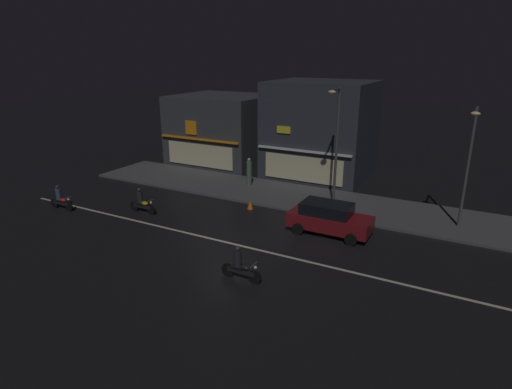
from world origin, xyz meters
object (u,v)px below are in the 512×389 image
streetlamp_west (336,138)px  motorcycle_opposite_lane (240,266)px  streetlamp_mid (469,158)px  pedestrian_on_sidewalk (249,173)px  traffic_cone (250,205)px  motorcycle_lead (142,202)px  motorcycle_following (60,199)px  parked_car_near_kerb (329,218)px

streetlamp_west → motorcycle_opposite_lane: (-0.44, -10.56, -3.69)m
streetlamp_mid → pedestrian_on_sidewalk: (-13.72, 1.37, -2.91)m
pedestrian_on_sidewalk → traffic_cone: bearing=-137.4°
motorcycle_lead → traffic_cone: 6.50m
motorcycle_following → streetlamp_mid: bearing=-166.9°
motorcycle_lead → motorcycle_opposite_lane: bearing=-17.1°
pedestrian_on_sidewalk → parked_car_near_kerb: (7.72, -5.16, -0.19)m
pedestrian_on_sidewalk → traffic_cone: size_ratio=3.58×
streetlamp_west → streetlamp_mid: (7.21, -0.34, -0.35)m
streetlamp_mid → motorcycle_lead: size_ratio=3.38×
streetlamp_west → motorcycle_following: size_ratio=3.73×
pedestrian_on_sidewalk → motorcycle_opposite_lane: pedestrian_on_sidewalk is taller
streetlamp_mid → parked_car_near_kerb: (-6.00, -3.79, -3.10)m
pedestrian_on_sidewalk → parked_car_near_kerb: 9.28m
streetlamp_mid → motorcycle_lead: bearing=-160.0°
streetlamp_west → pedestrian_on_sidewalk: streetlamp_west is taller
streetlamp_west → motorcycle_lead: streetlamp_west is taller
motorcycle_opposite_lane → streetlamp_mid: bearing=-132.7°
motorcycle_lead → motorcycle_following: bearing=-151.2°
traffic_cone → motorcycle_following: bearing=-151.3°
parked_car_near_kerb → traffic_cone: bearing=-13.2°
motorcycle_following → motorcycle_opposite_lane: bearing=163.9°
pedestrian_on_sidewalk → parked_car_near_kerb: bearing=-111.4°
pedestrian_on_sidewalk → motorcycle_following: bearing=152.5°
motorcycle_lead → motorcycle_opposite_lane: 10.06m
motorcycle_lead → motorcycle_opposite_lane: size_ratio=1.00×
motorcycle_following → motorcycle_opposite_lane: (13.95, -2.15, 0.00)m
pedestrian_on_sidewalk → motorcycle_following: size_ratio=1.04×
traffic_cone → motorcycle_lead: bearing=-146.0°
pedestrian_on_sidewalk → motorcycle_lead: 8.15m
parked_car_near_kerb → traffic_cone: parked_car_near_kerb is taller
parked_car_near_kerb → motorcycle_opposite_lane: size_ratio=2.26×
motorcycle_lead → pedestrian_on_sidewalk: bearing=74.2°
streetlamp_mid → motorcycle_following: streetlamp_mid is taller
streetlamp_west → motorcycle_following: streetlamp_west is taller
streetlamp_west → streetlamp_mid: 7.23m
streetlamp_mid → parked_car_near_kerb: size_ratio=1.49×
streetlamp_mid → motorcycle_opposite_lane: (-7.65, -10.22, -3.34)m
streetlamp_mid → motorcycle_lead: 18.24m
parked_car_near_kerb → motorcycle_following: 16.17m
streetlamp_west → traffic_cone: (-4.26, -2.85, -4.05)m
motorcycle_opposite_lane → traffic_cone: 8.60m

